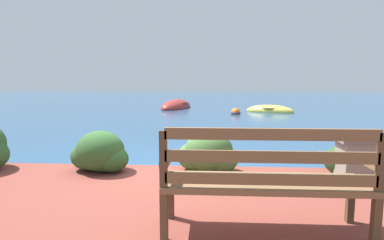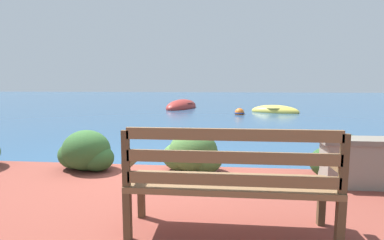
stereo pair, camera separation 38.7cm
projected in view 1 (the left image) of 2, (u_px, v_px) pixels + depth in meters
The scene contains 8 objects.
ground_plane at pixel (163, 179), 4.63m from camera, with size 80.00×80.00×0.00m.
park_bench at pixel (265, 178), 2.46m from camera, with size 1.71×0.48×0.93m.
hedge_clump_left at pixel (100, 154), 4.28m from camera, with size 0.86×0.62×0.59m.
hedge_clump_centre at pixel (208, 154), 4.25m from camera, with size 0.87×0.62×0.59m.
hedge_clump_right at pixel (360, 158), 3.99m from camera, with size 0.87×0.63×0.59m.
rowboat_nearest at pixel (270, 111), 14.99m from camera, with size 2.54×1.83×0.63m.
rowboat_mid at pixel (176, 107), 17.15m from camera, with size 2.06×3.54×0.89m.
mooring_buoy at pixel (236, 113), 13.89m from camera, with size 0.49×0.49×0.44m.
Camera 1 is at (0.70, -4.44, 1.49)m, focal length 28.00 mm.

